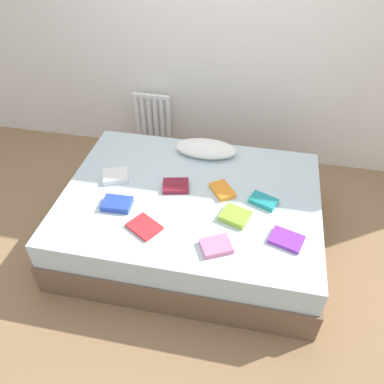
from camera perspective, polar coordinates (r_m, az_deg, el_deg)
The scene contains 14 objects.
ground_plane at distance 3.28m, azimuth -0.17°, elevation -6.87°, with size 8.00×8.00×0.00m, color #93704C.
back_wall at distance 3.67m, azimuth 4.43°, elevation 24.68°, with size 6.00×0.10×2.80m, color silver.
bed at distance 3.10m, azimuth -0.18°, elevation -3.83°, with size 2.00×1.50×0.50m.
radiator at distance 4.08m, azimuth -5.87°, elevation 10.61°, with size 0.38×0.04×0.59m.
pillow at distance 3.32m, azimuth 2.09°, elevation 6.51°, with size 0.53×0.27×0.11m, color white.
textbook_purple at distance 2.66m, azimuth 13.94°, elevation -6.91°, with size 0.22×0.16×0.03m, color purple.
textbook_pink at distance 2.55m, azimuth 3.63°, elevation -8.05°, with size 0.20×0.16×0.04m, color pink.
textbook_red at distance 2.69m, azimuth -7.15°, elevation -5.17°, with size 0.22×0.17×0.02m, color red.
textbook_teal at distance 2.89m, azimuth 10.64°, elevation -1.32°, with size 0.20×0.12×0.04m, color teal.
textbook_maroon at distance 2.98m, azimuth -2.43°, elevation 0.93°, with size 0.20×0.16×0.04m, color maroon.
textbook_white at distance 3.12m, azimuth -11.39°, elevation 2.37°, with size 0.19×0.17×0.04m, color white.
textbook_orange at distance 2.94m, azimuth 4.55°, elevation 0.26°, with size 0.20×0.13×0.04m, color orange.
textbook_blue at distance 2.87m, azimuth -11.14°, elevation -1.74°, with size 0.21×0.15×0.05m, color #2847B7.
textbook_lime at distance 2.74m, azimuth 6.47°, elevation -3.57°, with size 0.19×0.17×0.04m, color #8CC638.
Camera 1 is at (0.44, -2.14, 2.45)m, focal length 35.67 mm.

